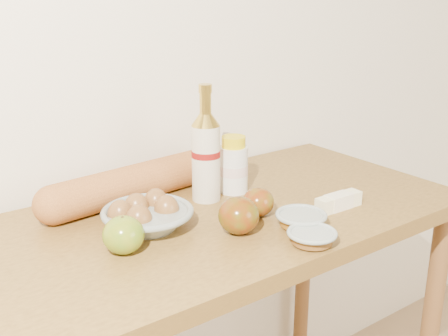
# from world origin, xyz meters

# --- Properties ---
(back_wall) EXTENTS (3.50, 0.02, 2.60)m
(back_wall) POSITION_xyz_m (0.00, 1.51, 1.30)
(back_wall) COLOR white
(back_wall) RESTS_ON ground
(table) EXTENTS (1.20, 0.60, 0.90)m
(table) POSITION_xyz_m (0.00, 1.18, 0.78)
(table) COLOR olive
(table) RESTS_ON ground
(bourbon_bottle) EXTENTS (0.09, 0.09, 0.29)m
(bourbon_bottle) POSITION_xyz_m (0.03, 1.27, 1.02)
(bourbon_bottle) COLOR beige
(bourbon_bottle) RESTS_ON table
(cream_bottle) EXTENTS (0.09, 0.09, 0.15)m
(cream_bottle) POSITION_xyz_m (0.12, 1.27, 0.97)
(cream_bottle) COLOR silver
(cream_bottle) RESTS_ON table
(egg_bowl) EXTENTS (0.23, 0.23, 0.07)m
(egg_bowl) POSITION_xyz_m (-0.17, 1.21, 0.93)
(egg_bowl) COLOR gray
(egg_bowl) RESTS_ON table
(baguette) EXTENTS (0.55, 0.15, 0.09)m
(baguette) POSITION_xyz_m (-0.10, 1.37, 0.95)
(baguette) COLOR #C2783B
(baguette) RESTS_ON table
(apple_yellowgreen) EXTENTS (0.11, 0.11, 0.08)m
(apple_yellowgreen) POSITION_xyz_m (-0.26, 1.13, 0.94)
(apple_yellowgreen) COLOR olive
(apple_yellowgreen) RESTS_ON table
(apple_redgreen_front) EXTENTS (0.10, 0.10, 0.08)m
(apple_redgreen_front) POSITION_xyz_m (-0.02, 1.06, 0.94)
(apple_redgreen_front) COLOR maroon
(apple_redgreen_front) RESTS_ON table
(apple_redgreen_right) EXTENTS (0.08, 0.08, 0.07)m
(apple_redgreen_right) POSITION_xyz_m (0.07, 1.11, 0.93)
(apple_redgreen_right) COLOR maroon
(apple_redgreen_right) RESTS_ON table
(sugar_bowl) EXTENTS (0.13, 0.13, 0.03)m
(sugar_bowl) POSITION_xyz_m (0.06, 0.93, 0.92)
(sugar_bowl) COLOR #98A5A0
(sugar_bowl) RESTS_ON table
(syrup_bowl) EXTENTS (0.14, 0.14, 0.03)m
(syrup_bowl) POSITION_xyz_m (0.11, 1.01, 0.92)
(syrup_bowl) COLOR #929F9A
(syrup_bowl) RESTS_ON table
(butter_stick) EXTENTS (0.13, 0.04, 0.04)m
(butter_stick) POSITION_xyz_m (0.25, 1.03, 0.92)
(butter_stick) COLOR #F7F2BF
(butter_stick) RESTS_ON table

